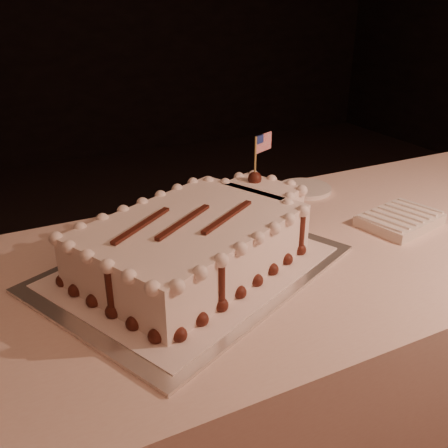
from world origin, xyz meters
name	(u,v)px	position (x,y,z in m)	size (l,w,h in m)	color
banquet_table	(296,363)	(0.00, 0.60, 0.38)	(2.40, 0.80, 0.75)	beige
cake_board	(192,268)	(-0.30, 0.61, 0.75)	(0.63, 0.47, 0.01)	silver
doily	(192,266)	(-0.30, 0.61, 0.76)	(0.56, 0.43, 0.00)	white
sheet_cake	(202,238)	(-0.27, 0.63, 0.82)	(0.63, 0.49, 0.24)	white
napkin_stack	(400,220)	(0.29, 0.58, 0.76)	(0.23, 0.19, 0.03)	silver
side_plate	(304,189)	(0.21, 0.91, 0.76)	(0.17, 0.17, 0.01)	white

